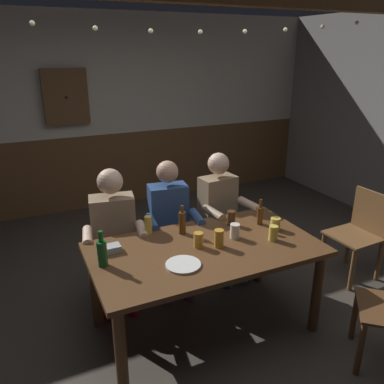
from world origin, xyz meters
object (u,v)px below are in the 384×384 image
plate_0 (183,265)px  wall_dart_cabinet (66,97)px  person_2 (222,211)px  pint_glass_1 (198,240)px  bottle_0 (102,252)px  condiment_caddy (111,249)px  pint_glass_4 (275,224)px  pint_glass_5 (273,233)px  dining_table (205,258)px  pint_glass_3 (219,238)px  table_candle (272,229)px  person_1 (170,222)px  bottle_2 (260,215)px  pint_glass_2 (231,218)px  pint_glass_0 (235,231)px  person_0 (114,231)px  pint_glass_6 (148,225)px  bottle_1 (182,222)px  chair_empty_near_right (360,232)px

plate_0 → wall_dart_cabinet: 3.27m
wall_dart_cabinet → plate_0: bearing=-85.0°
person_2 → pint_glass_1: (-0.58, -0.68, 0.12)m
person_2 → bottle_0: size_ratio=4.68×
condiment_caddy → pint_glass_4: size_ratio=1.34×
condiment_caddy → pint_glass_5: bearing=-16.2°
dining_table → pint_glass_3: bearing=-21.4°
person_2 → table_candle: bearing=88.8°
person_1 → bottle_2: size_ratio=5.39×
plate_0 → pint_glass_2: size_ratio=1.99×
pint_glass_5 → person_1: bearing=123.6°
person_1 → pint_glass_0: person_1 is taller
pint_glass_0 → pint_glass_2: size_ratio=0.94×
table_candle → pint_glass_4: size_ratio=0.77×
pint_glass_5 → bottle_0: bearing=172.2°
table_candle → pint_glass_5: bearing=-121.7°
person_0 → table_candle: size_ratio=15.35×
bottle_0 → pint_glass_6: bearing=38.2°
person_1 → person_2: (0.55, 0.00, 0.01)m
person_1 → condiment_caddy: (-0.67, -0.47, 0.10)m
person_0 → bottle_0: (-0.24, -0.65, 0.17)m
table_candle → pint_glass_6: (-0.92, 0.44, 0.03)m
dining_table → pint_glass_3: (0.10, -0.04, 0.17)m
person_0 → person_2: size_ratio=0.98×
person_1 → bottle_1: 0.45m
plate_0 → person_0: bearing=107.1°
pint_glass_2 → pint_glass_4: bearing=-40.2°
chair_empty_near_right → bottle_0: bottle_0 is taller
person_0 → bottle_2: 1.28m
pint_glass_4 → pint_glass_5: size_ratio=0.85×
person_2 → chair_empty_near_right: (1.23, -0.61, -0.21)m
dining_table → bottle_1: bottle_1 is taller
pint_glass_4 → wall_dart_cabinet: (-1.21, 2.93, 0.80)m
condiment_caddy → bottle_0: (-0.10, -0.17, 0.08)m
table_candle → bottle_1: 0.74m
table_candle → condiment_caddy: size_ratio=0.57×
dining_table → bottle_2: bottle_2 is taller
pint_glass_2 → pint_glass_0: bearing=-113.7°
dining_table → plate_0: size_ratio=7.00×
pint_glass_1 → bottle_1: bearing=94.1°
bottle_0 → pint_glass_4: bearing=-1.1°
chair_empty_near_right → pint_glass_1: (-1.81, -0.07, 0.33)m
pint_glass_2 → pint_glass_6: pint_glass_6 is taller
bottle_0 → pint_glass_6: size_ratio=1.82×
pint_glass_1 → pint_glass_2: bearing=29.6°
bottle_1 → pint_glass_0: bearing=-35.4°
pint_glass_4 → table_candle: bearing=-142.8°
pint_glass_0 → dining_table: bearing=-171.8°
plate_0 → pint_glass_5: bearing=4.1°
pint_glass_4 → wall_dart_cabinet: wall_dart_cabinet is taller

